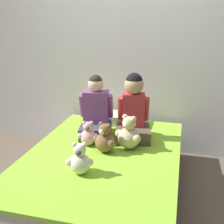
{
  "coord_description": "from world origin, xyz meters",
  "views": [
    {
      "loc": [
        0.63,
        -2.16,
        1.54
      ],
      "look_at": [
        0.0,
        0.31,
        0.7
      ],
      "focal_mm": 45.0,
      "sensor_mm": 36.0,
      "label": 1
    }
  ],
  "objects_px": {
    "teddy_bear_between_children": "(105,140)",
    "pillow_at_headboard": "(122,119)",
    "teddy_bear_held_by_left_child": "(88,135)",
    "teddy_bear_held_by_right_child": "(129,135)",
    "bed": "(104,173)",
    "child_on_right": "(133,111)",
    "child_on_left": "(96,112)",
    "teddy_bear_at_foot_of_bed": "(80,160)"
  },
  "relations": [
    {
      "from": "teddy_bear_held_by_left_child",
      "to": "child_on_left",
      "type": "bearing_deg",
      "value": 78.53
    },
    {
      "from": "teddy_bear_held_by_left_child",
      "to": "teddy_bear_between_children",
      "type": "height_order",
      "value": "teddy_bear_between_children"
    },
    {
      "from": "child_on_right",
      "to": "teddy_bear_held_by_right_child",
      "type": "height_order",
      "value": "child_on_right"
    },
    {
      "from": "child_on_right",
      "to": "teddy_bear_at_foot_of_bed",
      "type": "height_order",
      "value": "child_on_right"
    },
    {
      "from": "child_on_right",
      "to": "bed",
      "type": "bearing_deg",
      "value": -127.5
    },
    {
      "from": "teddy_bear_held_by_left_child",
      "to": "teddy_bear_held_by_right_child",
      "type": "xyz_separation_m",
      "value": [
        0.38,
        0.02,
        0.03
      ]
    },
    {
      "from": "child_on_left",
      "to": "teddy_bear_held_by_left_child",
      "type": "height_order",
      "value": "child_on_left"
    },
    {
      "from": "teddy_bear_held_by_right_child",
      "to": "pillow_at_headboard",
      "type": "height_order",
      "value": "teddy_bear_held_by_right_child"
    },
    {
      "from": "child_on_left",
      "to": "teddy_bear_held_by_right_child",
      "type": "distance_m",
      "value": 0.47
    },
    {
      "from": "child_on_right",
      "to": "pillow_at_headboard",
      "type": "relative_size",
      "value": 1.39
    },
    {
      "from": "bed",
      "to": "teddy_bear_between_children",
      "type": "bearing_deg",
      "value": 71.79
    },
    {
      "from": "child_on_right",
      "to": "pillow_at_headboard",
      "type": "height_order",
      "value": "child_on_right"
    },
    {
      "from": "bed",
      "to": "pillow_at_headboard",
      "type": "xyz_separation_m",
      "value": [
        0.0,
        0.76,
        0.26
      ]
    },
    {
      "from": "teddy_bear_held_by_right_child",
      "to": "teddy_bear_between_children",
      "type": "relative_size",
      "value": 1.15
    },
    {
      "from": "teddy_bear_at_foot_of_bed",
      "to": "child_on_right",
      "type": "bearing_deg",
      "value": 57.8
    },
    {
      "from": "child_on_right",
      "to": "teddy_bear_at_foot_of_bed",
      "type": "xyz_separation_m",
      "value": [
        -0.27,
        -0.77,
        -0.17
      ]
    },
    {
      "from": "child_on_right",
      "to": "teddy_bear_between_children",
      "type": "xyz_separation_m",
      "value": [
        -0.19,
        -0.37,
        -0.16
      ]
    },
    {
      "from": "teddy_bear_held_by_right_child",
      "to": "teddy_bear_at_foot_of_bed",
      "type": "distance_m",
      "value": 0.59
    },
    {
      "from": "child_on_left",
      "to": "child_on_right",
      "type": "distance_m",
      "value": 0.39
    },
    {
      "from": "child_on_left",
      "to": "teddy_bear_held_by_left_child",
      "type": "distance_m",
      "value": 0.3
    },
    {
      "from": "child_on_right",
      "to": "pillow_at_headboard",
      "type": "xyz_separation_m",
      "value": [
        -0.19,
        0.37,
        -0.22
      ]
    },
    {
      "from": "teddy_bear_held_by_left_child",
      "to": "teddy_bear_at_foot_of_bed",
      "type": "xyz_separation_m",
      "value": [
        0.11,
        -0.5,
        0.01
      ]
    },
    {
      "from": "teddy_bear_between_children",
      "to": "pillow_at_headboard",
      "type": "xyz_separation_m",
      "value": [
        -0.01,
        0.74,
        -0.06
      ]
    },
    {
      "from": "bed",
      "to": "teddy_bear_between_children",
      "type": "height_order",
      "value": "teddy_bear_between_children"
    },
    {
      "from": "bed",
      "to": "teddy_bear_between_children",
      "type": "relative_size",
      "value": 6.73
    },
    {
      "from": "teddy_bear_held_by_left_child",
      "to": "pillow_at_headboard",
      "type": "xyz_separation_m",
      "value": [
        0.18,
        0.64,
        -0.04
      ]
    },
    {
      "from": "child_on_right",
      "to": "teddy_bear_held_by_left_child",
      "type": "bearing_deg",
      "value": -155.67
    },
    {
      "from": "teddy_bear_between_children",
      "to": "pillow_at_headboard",
      "type": "bearing_deg",
      "value": 111.99
    },
    {
      "from": "teddy_bear_held_by_right_child",
      "to": "pillow_at_headboard",
      "type": "xyz_separation_m",
      "value": [
        -0.2,
        0.62,
        -0.08
      ]
    },
    {
      "from": "child_on_left",
      "to": "pillow_at_headboard",
      "type": "distance_m",
      "value": 0.45
    },
    {
      "from": "child_on_left",
      "to": "child_on_right",
      "type": "xyz_separation_m",
      "value": [
        0.38,
        -0.0,
        0.04
      ]
    },
    {
      "from": "teddy_bear_held_by_left_child",
      "to": "teddy_bear_held_by_right_child",
      "type": "relative_size",
      "value": 0.75
    },
    {
      "from": "child_on_left",
      "to": "teddy_bear_held_by_right_child",
      "type": "xyz_separation_m",
      "value": [
        0.39,
        -0.25,
        -0.1
      ]
    },
    {
      "from": "child_on_left",
      "to": "teddy_bear_held_by_right_child",
      "type": "bearing_deg",
      "value": -43.13
    },
    {
      "from": "child_on_left",
      "to": "pillow_at_headboard",
      "type": "xyz_separation_m",
      "value": [
        0.19,
        0.37,
        -0.18
      ]
    },
    {
      "from": "child_on_left",
      "to": "teddy_bear_between_children",
      "type": "height_order",
      "value": "child_on_left"
    },
    {
      "from": "bed",
      "to": "child_on_left",
      "type": "xyz_separation_m",
      "value": [
        -0.19,
        0.4,
        0.45
      ]
    },
    {
      "from": "child_on_right",
      "to": "child_on_left",
      "type": "bearing_deg",
      "value": 168.22
    },
    {
      "from": "bed",
      "to": "child_on_right",
      "type": "bearing_deg",
      "value": 63.74
    },
    {
      "from": "teddy_bear_between_children",
      "to": "teddy_bear_at_foot_of_bed",
      "type": "bearing_deg",
      "value": -80.32
    },
    {
      "from": "child_on_right",
      "to": "teddy_bear_held_by_right_child",
      "type": "distance_m",
      "value": 0.28
    },
    {
      "from": "child_on_right",
      "to": "teddy_bear_held_by_left_child",
      "type": "height_order",
      "value": "child_on_right"
    }
  ]
}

